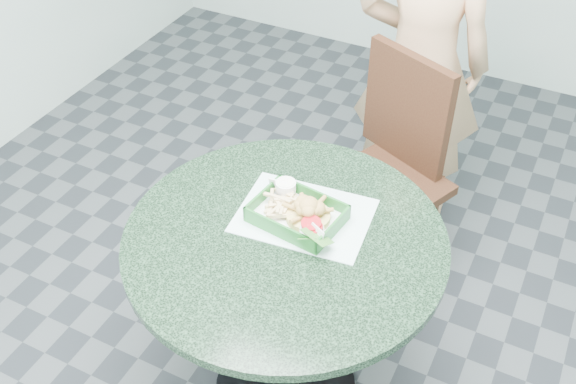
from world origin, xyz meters
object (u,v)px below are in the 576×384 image
at_px(diner_person, 421,62).
at_px(food_basket, 297,221).
at_px(dining_chair, 394,157).
at_px(crab_sandwich, 309,214).
at_px(sauce_ramekin, 282,192).
at_px(cafe_table, 285,280).

distance_m(diner_person, food_basket, 1.07).
height_order(dining_chair, diner_person, diner_person).
bearing_deg(crab_sandwich, sauce_ramekin, 155.49).
xyz_separation_m(cafe_table, sauce_ramekin, (-0.08, 0.14, 0.22)).
bearing_deg(sauce_ramekin, crab_sandwich, -24.51).
distance_m(dining_chair, crab_sandwich, 0.76).
bearing_deg(food_basket, diner_person, 88.02).
bearing_deg(sauce_ramekin, dining_chair, 76.85).
relative_size(diner_person, food_basket, 5.96).
relative_size(dining_chair, sauce_ramekin, 14.79).
relative_size(cafe_table, food_basket, 3.70).
xyz_separation_m(crab_sandwich, sauce_ramekin, (-0.12, 0.05, 0.00)).
distance_m(cafe_table, crab_sandwich, 0.24).
bearing_deg(cafe_table, dining_chair, 84.75).
bearing_deg(sauce_ramekin, cafe_table, -59.28).
distance_m(crab_sandwich, sauce_ramekin, 0.13).
height_order(diner_person, food_basket, diner_person).
bearing_deg(diner_person, crab_sandwich, 80.73).
bearing_deg(dining_chair, sauce_ramekin, -79.25).
height_order(cafe_table, food_basket, food_basket).
relative_size(cafe_table, crab_sandwich, 7.26).
relative_size(dining_chair, food_basket, 3.63).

